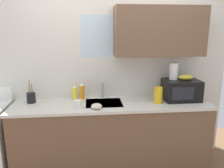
# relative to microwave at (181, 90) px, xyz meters

# --- Properties ---
(kitchen_wall_assembly) EXTENTS (3.29, 0.42, 2.50)m
(kitchen_wall_assembly) POSITION_rel_microwave_xyz_m (-0.79, 0.26, 0.33)
(kitchen_wall_assembly) COLOR silver
(kitchen_wall_assembly) RESTS_ON ground
(counter_unit) EXTENTS (2.52, 0.63, 0.90)m
(counter_unit) POSITION_rel_microwave_xyz_m (-0.93, -0.05, -0.58)
(counter_unit) COLOR brown
(counter_unit) RESTS_ON ground
(sink_faucet) EXTENTS (0.03, 0.03, 0.22)m
(sink_faucet) POSITION_rel_microwave_xyz_m (-1.03, 0.19, -0.03)
(sink_faucet) COLOR #B2B5BA
(sink_faucet) RESTS_ON counter_unit
(microwave) EXTENTS (0.46, 0.35, 0.27)m
(microwave) POSITION_rel_microwave_xyz_m (0.00, 0.00, 0.00)
(microwave) COLOR black
(microwave) RESTS_ON counter_unit
(banana_bunch) EXTENTS (0.20, 0.11, 0.07)m
(banana_bunch) POSITION_rel_microwave_xyz_m (0.05, 0.00, 0.17)
(banana_bunch) COLOR gold
(banana_bunch) RESTS_ON microwave
(paper_towel_roll) EXTENTS (0.11, 0.11, 0.22)m
(paper_towel_roll) POSITION_rel_microwave_xyz_m (-0.10, 0.05, 0.24)
(paper_towel_roll) COLOR white
(paper_towel_roll) RESTS_ON microwave
(dish_soap_bottle_orange) EXTENTS (0.06, 0.06, 0.22)m
(dish_soap_bottle_orange) POSITION_rel_microwave_xyz_m (-1.31, 0.16, -0.03)
(dish_soap_bottle_orange) COLOR orange
(dish_soap_bottle_orange) RESTS_ON counter_unit
(dish_soap_bottle_yellow) EXTENTS (0.06, 0.06, 0.20)m
(dish_soap_bottle_yellow) POSITION_rel_microwave_xyz_m (-1.40, 0.16, -0.04)
(dish_soap_bottle_yellow) COLOR yellow
(dish_soap_bottle_yellow) RESTS_ON counter_unit
(cereal_canister) EXTENTS (0.10, 0.10, 0.21)m
(cereal_canister) POSITION_rel_microwave_xyz_m (-0.34, -0.10, -0.03)
(cereal_canister) COLOR gold
(cereal_canister) RESTS_ON counter_unit
(mug_white) EXTENTS (0.08, 0.08, 0.09)m
(mug_white) POSITION_rel_microwave_xyz_m (-1.35, -0.19, -0.09)
(mug_white) COLOR white
(mug_white) RESTS_ON counter_unit
(utensil_crock) EXTENTS (0.11, 0.11, 0.30)m
(utensil_crock) POSITION_rel_microwave_xyz_m (-1.95, 0.07, -0.07)
(utensil_crock) COLOR black
(utensil_crock) RESTS_ON counter_unit
(small_bowl) EXTENTS (0.13, 0.13, 0.06)m
(small_bowl) POSITION_rel_microwave_xyz_m (-1.13, -0.25, -0.10)
(small_bowl) COLOR beige
(small_bowl) RESTS_ON counter_unit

